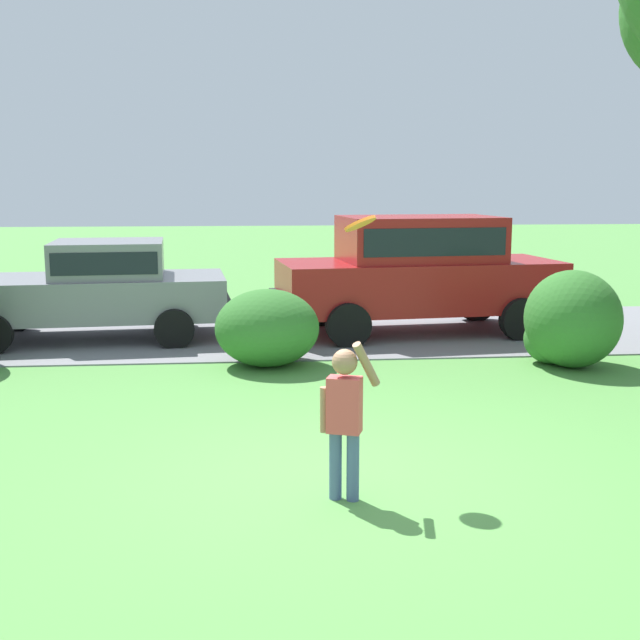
% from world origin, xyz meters
% --- Properties ---
extents(ground_plane, '(80.00, 80.00, 0.00)m').
position_xyz_m(ground_plane, '(0.00, 0.00, 0.00)').
color(ground_plane, '#518E42').
extents(driveway_strip, '(28.00, 4.40, 0.02)m').
position_xyz_m(driveway_strip, '(0.00, 6.71, 0.01)').
color(driveway_strip, slate).
rests_on(driveway_strip, ground).
extents(shrub_centre_left, '(1.41, 1.41, 1.05)m').
position_xyz_m(shrub_centre_left, '(-0.46, 4.37, 0.50)').
color(shrub_centre_left, '#33702B').
rests_on(shrub_centre_left, ground).
extents(shrub_centre, '(1.27, 1.41, 1.31)m').
position_xyz_m(shrub_centre, '(3.61, 3.92, 0.61)').
color(shrub_centre, '#33702B').
rests_on(shrub_centre, ground).
extents(parked_sedan, '(4.53, 2.36, 1.56)m').
position_xyz_m(parked_sedan, '(-3.09, 6.44, 0.85)').
color(parked_sedan, gray).
rests_on(parked_sedan, ground).
extents(parked_suv, '(4.86, 2.46, 1.92)m').
position_xyz_m(parked_suv, '(2.08, 6.52, 1.08)').
color(parked_suv, maroon).
rests_on(parked_suv, ground).
extents(child_thrower, '(0.48, 0.24, 1.29)m').
position_xyz_m(child_thrower, '(0.03, -0.52, 0.72)').
color(child_thrower, '#4C608C').
rests_on(child_thrower, ground).
extents(frisbee, '(0.29, 0.28, 0.19)m').
position_xyz_m(frisbee, '(0.23, 0.14, 2.13)').
color(frisbee, orange).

